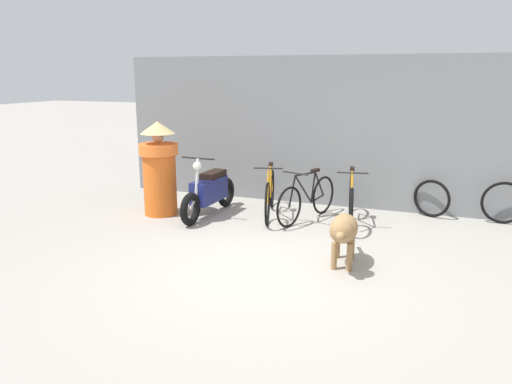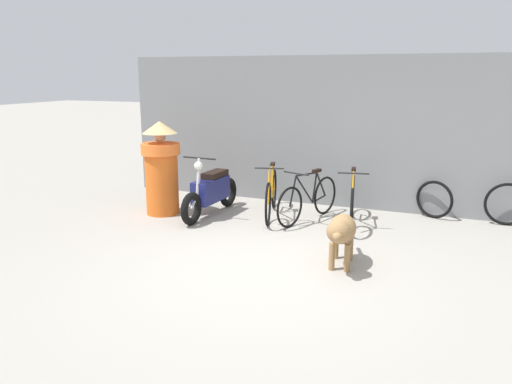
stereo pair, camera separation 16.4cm
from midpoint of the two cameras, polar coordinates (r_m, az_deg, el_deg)
name	(u,v)px [view 1 (the left image)]	position (r m, az deg, el deg)	size (l,w,h in m)	color
ground_plane	(264,268)	(6.19, 0.14, -8.67)	(60.00, 60.00, 0.00)	#9E998E
shop_wall_back	(327,132)	(8.99, 7.59, 6.85)	(7.76, 0.20, 2.63)	slate
bicycle_0	(270,194)	(8.27, 1.02, -0.27)	(0.57, 1.71, 0.89)	black
bicycle_1	(307,199)	(8.08, 5.29, -0.80)	(0.61, 1.57, 0.84)	black
bicycle_2	(351,201)	(7.99, 10.23, -1.00)	(0.46, 1.67, 0.90)	black
motorcycle	(209,192)	(8.34, -5.93, -0.02)	(0.58, 1.77, 1.04)	black
stray_dog	(344,230)	(6.15, 9.22, -4.36)	(0.40, 1.19, 0.70)	#997247
person_in_robes	(159,168)	(8.47, -11.54, 2.74)	(0.91, 0.91, 1.57)	orange
spare_tire_left	(504,203)	(8.73, 25.99, -1.12)	(0.68, 0.06, 0.68)	black
spare_tire_right	(432,198)	(8.70, 18.93, -0.70)	(0.60, 0.28, 0.63)	black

